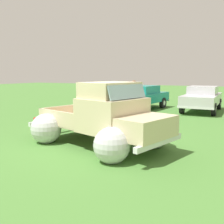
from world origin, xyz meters
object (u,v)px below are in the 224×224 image
(show_car_1, at_px, (202,98))
(show_car_0, at_px, (140,96))
(vintage_pickup_truck, at_px, (106,122))
(spectator_2, at_px, (134,96))

(show_car_1, bearing_deg, show_car_0, -75.39)
(show_car_0, bearing_deg, show_car_1, 112.21)
(vintage_pickup_truck, distance_m, show_car_0, 8.38)
(show_car_1, height_order, spectator_2, spectator_2)
(show_car_0, distance_m, spectator_2, 3.08)
(vintage_pickup_truck, relative_size, show_car_0, 1.05)
(vintage_pickup_truck, bearing_deg, spectator_2, 119.37)
(show_car_0, height_order, show_car_1, same)
(show_car_0, xyz_separation_m, spectator_2, (0.86, -2.95, 0.27))
(show_car_0, bearing_deg, spectator_2, 23.26)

